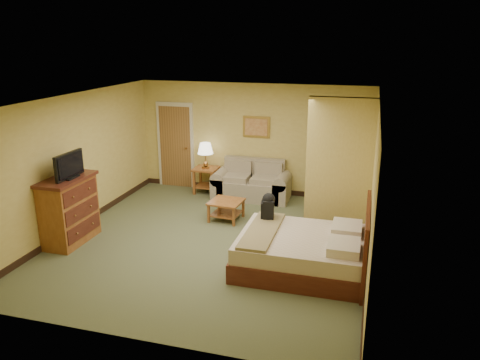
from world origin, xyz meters
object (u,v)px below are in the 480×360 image
(dresser, at_px, (69,210))
(bed, at_px, (307,251))
(loveseat, at_px, (252,186))
(coffee_table, at_px, (226,206))

(dresser, bearing_deg, bed, 1.40)
(loveseat, xyz_separation_m, dresser, (-2.57, -3.26, 0.33))
(loveseat, bearing_deg, coffee_table, -96.24)
(loveseat, bearing_deg, dresser, -128.23)
(loveseat, xyz_separation_m, coffee_table, (-0.16, -1.47, 0.00))
(dresser, xyz_separation_m, bed, (4.29, 0.10, -0.31))
(coffee_table, height_order, dresser, dresser)
(dresser, height_order, bed, dresser)
(bed, bearing_deg, coffee_table, 138.27)
(dresser, distance_m, bed, 4.30)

